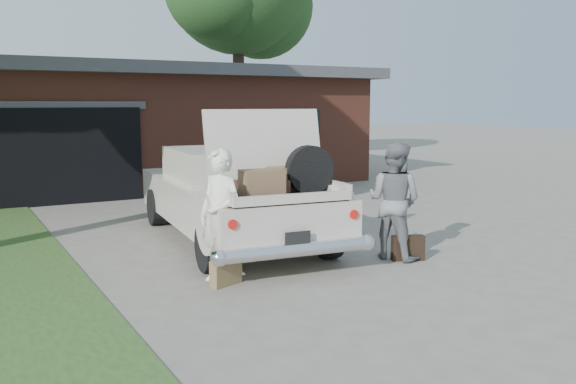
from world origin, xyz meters
TOP-DOWN VIEW (x-y plane):
  - ground at (0.00, 0.00)m, footprint 90.00×90.00m
  - house at (0.98, 11.47)m, footprint 12.80×7.80m
  - sedan at (0.12, 2.69)m, footprint 2.62×5.57m
  - woman_left at (-1.02, 0.56)m, footprint 0.63×0.75m
  - woman_right at (1.71, 0.42)m, footprint 0.95×1.04m
  - suitcase_left at (-1.03, 0.39)m, footprint 0.46×0.28m
  - suitcase_right at (1.81, 0.21)m, footprint 0.50×0.33m

SIDE VIEW (x-z plane):
  - ground at x=0.00m, z-range 0.00..0.00m
  - suitcase_left at x=-1.03m, z-range 0.00..0.34m
  - suitcase_right at x=1.81m, z-range 0.00..0.37m
  - sedan at x=0.12m, z-range -0.31..1.90m
  - woman_left at x=-1.02m, z-range 0.00..1.73m
  - woman_right at x=1.71m, z-range 0.00..1.74m
  - house at x=0.98m, z-range 0.02..3.32m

